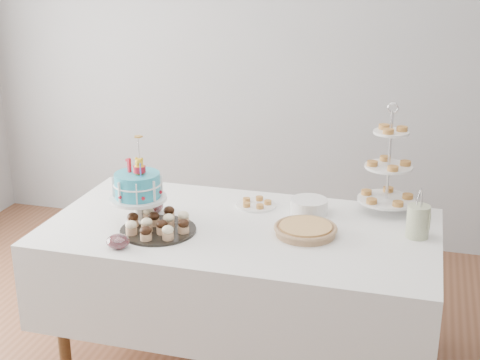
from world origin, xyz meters
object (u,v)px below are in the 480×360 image
(cupcake_tray, at_px, (158,224))
(tiered_stand, at_px, (389,167))
(birthday_cake, at_px, (138,200))
(pie, at_px, (306,229))
(table, at_px, (241,268))
(utensil_pitcher, at_px, (418,220))
(pastry_plate, at_px, (256,204))
(plate_stack, at_px, (309,206))
(jam_bowl_b, at_px, (153,206))
(jam_bowl_a, at_px, (118,242))

(cupcake_tray, distance_m, tiered_stand, 1.20)
(birthday_cake, distance_m, pie, 0.84)
(table, distance_m, utensil_pitcher, 0.90)
(birthday_cake, height_order, pie, birthday_cake)
(tiered_stand, bearing_deg, cupcake_tray, -151.23)
(table, height_order, pie, pie)
(birthday_cake, distance_m, utensil_pitcher, 1.36)
(cupcake_tray, height_order, pie, cupcake_tray)
(pie, bearing_deg, birthday_cake, -175.34)
(cupcake_tray, bearing_deg, tiered_stand, 28.77)
(table, relative_size, pastry_plate, 8.97)
(birthday_cake, height_order, plate_stack, birthday_cake)
(table, relative_size, utensil_pitcher, 7.94)
(utensil_pitcher, bearing_deg, pie, -142.03)
(cupcake_tray, relative_size, jam_bowl_b, 3.31)
(cupcake_tray, xyz_separation_m, pastry_plate, (0.37, 0.46, -0.03))
(pastry_plate, xyz_separation_m, jam_bowl_a, (-0.48, -0.68, 0.02))
(plate_stack, bearing_deg, jam_bowl_a, -139.30)
(pastry_plate, bearing_deg, plate_stack, -4.34)
(pastry_plate, relative_size, jam_bowl_b, 1.92)
(pie, distance_m, pastry_plate, 0.44)
(birthday_cake, relative_size, pie, 1.43)
(birthday_cake, relative_size, cupcake_tray, 1.18)
(pie, xyz_separation_m, plate_stack, (-0.03, 0.28, 0.01))
(table, distance_m, pastry_plate, 0.37)
(cupcake_tray, bearing_deg, jam_bowl_a, -115.14)
(table, relative_size, jam_bowl_a, 17.91)
(pie, xyz_separation_m, pastry_plate, (-0.32, 0.30, -0.01))
(table, xyz_separation_m, jam_bowl_a, (-0.47, -0.39, 0.26))
(cupcake_tray, height_order, pastry_plate, cupcake_tray)
(birthday_cake, xyz_separation_m, jam_bowl_a, (0.03, -0.31, -0.09))
(pastry_plate, height_order, utensil_pitcher, utensil_pitcher)
(pie, xyz_separation_m, jam_bowl_b, (-0.82, 0.07, 0.00))
(pastry_plate, relative_size, jam_bowl_a, 2.00)
(table, relative_size, cupcake_tray, 5.19)
(birthday_cake, distance_m, plate_stack, 0.87)
(table, distance_m, tiered_stand, 0.91)
(plate_stack, distance_m, pastry_plate, 0.29)
(plate_stack, distance_m, jam_bowl_b, 0.81)
(pastry_plate, distance_m, jam_bowl_a, 0.83)
(cupcake_tray, relative_size, utensil_pitcher, 1.53)
(pastry_plate, bearing_deg, tiered_stand, 9.71)
(jam_bowl_b, bearing_deg, cupcake_tray, -61.39)
(tiered_stand, height_order, utensil_pitcher, tiered_stand)
(pie, xyz_separation_m, jam_bowl_a, (-0.80, -0.38, 0.00))
(plate_stack, relative_size, pastry_plate, 0.91)
(birthday_cake, bearing_deg, table, 32.46)
(birthday_cake, xyz_separation_m, cupcake_tray, (0.14, -0.09, -0.08))
(pie, relative_size, jam_bowl_a, 2.84)
(jam_bowl_a, distance_m, jam_bowl_b, 0.45)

